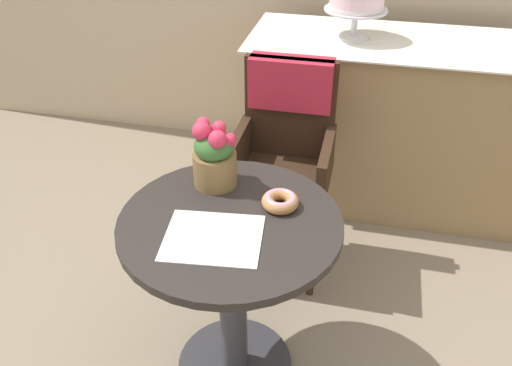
% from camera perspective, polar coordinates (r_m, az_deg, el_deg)
% --- Properties ---
extents(ground_plane, '(8.00, 8.00, 0.00)m').
position_cam_1_polar(ground_plane, '(2.22, -2.24, -18.78)').
color(ground_plane, gray).
extents(cafe_table, '(0.72, 0.72, 0.72)m').
position_cam_1_polar(cafe_table, '(1.84, -2.59, -9.15)').
color(cafe_table, '#282321').
rests_on(cafe_table, ground).
extents(wicker_chair, '(0.42, 0.45, 0.95)m').
position_cam_1_polar(wicker_chair, '(2.33, 3.18, 5.09)').
color(wicker_chair, '#332114').
rests_on(wicker_chair, ground).
extents(paper_napkin, '(0.32, 0.28, 0.00)m').
position_cam_1_polar(paper_napkin, '(1.63, -4.59, -5.82)').
color(paper_napkin, white).
rests_on(paper_napkin, cafe_table).
extents(donut_front, '(0.12, 0.12, 0.04)m').
position_cam_1_polar(donut_front, '(1.74, 2.59, -1.89)').
color(donut_front, '#AD7542').
rests_on(donut_front, cafe_table).
extents(flower_vase, '(0.15, 0.16, 0.24)m').
position_cam_1_polar(flower_vase, '(1.81, -4.46, 3.04)').
color(flower_vase, brown).
rests_on(flower_vase, cafe_table).
extents(display_counter, '(1.56, 0.62, 0.90)m').
position_cam_1_polar(display_counter, '(2.91, 14.90, 5.98)').
color(display_counter, '#93754C').
rests_on(display_counter, ground).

